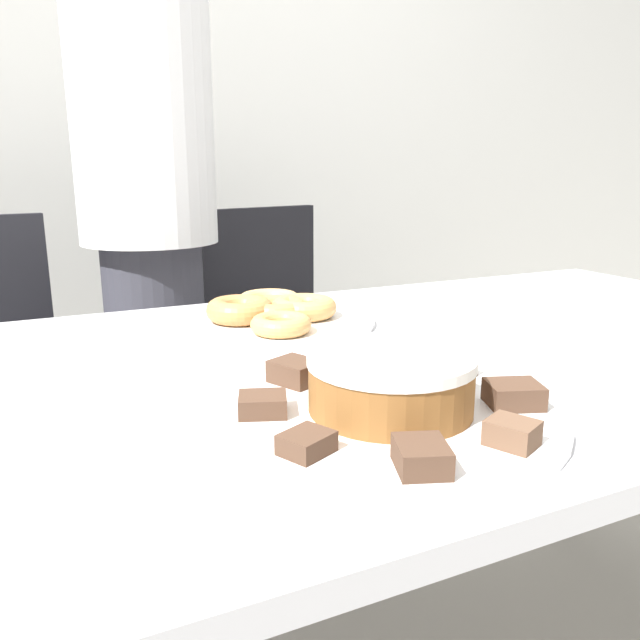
# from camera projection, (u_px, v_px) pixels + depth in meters

# --- Properties ---
(wall_back) EXTENTS (8.00, 0.05, 2.60)m
(wall_back) POSITION_uv_depth(u_px,v_px,m) (137.00, 78.00, 2.14)
(wall_back) COLOR beige
(wall_back) RESTS_ON ground_plane
(table) EXTENTS (1.91, 0.90, 0.73)m
(table) POSITION_uv_depth(u_px,v_px,m) (343.00, 404.00, 0.94)
(table) COLOR silver
(table) RESTS_ON ground_plane
(person_standing) EXTENTS (0.34, 0.34, 1.65)m
(person_standing) POSITION_uv_depth(u_px,v_px,m) (149.00, 222.00, 1.55)
(person_standing) COLOR #383842
(person_standing) RESTS_ON ground_plane
(office_chair_right) EXTENTS (0.53, 0.53, 0.89)m
(office_chair_right) POSITION_uv_depth(u_px,v_px,m) (289.00, 368.00, 1.86)
(office_chair_right) COLOR black
(office_chair_right) RESTS_ON ground_plane
(plate_cake) EXTENTS (0.38, 0.38, 0.01)m
(plate_cake) POSITION_uv_depth(u_px,v_px,m) (390.00, 414.00, 0.69)
(plate_cake) COLOR white
(plate_cake) RESTS_ON table
(plate_donuts) EXTENTS (0.35, 0.35, 0.01)m
(plate_donuts) POSITION_uv_depth(u_px,v_px,m) (276.00, 321.00, 1.11)
(plate_donuts) COLOR white
(plate_donuts) RESTS_ON table
(frosted_cake) EXTENTS (0.19, 0.19, 0.06)m
(frosted_cake) POSITION_uv_depth(u_px,v_px,m) (391.00, 382.00, 0.69)
(frosted_cake) COLOR brown
(frosted_cake) RESTS_ON plate_cake
(lamington_0) EXTENTS (0.05, 0.06, 0.02)m
(lamington_0) POSITION_uv_depth(u_px,v_px,m) (369.00, 362.00, 0.83)
(lamington_0) COLOR #513828
(lamington_0) RESTS_ON plate_cake
(lamington_1) EXTENTS (0.07, 0.07, 0.03)m
(lamington_1) POSITION_uv_depth(u_px,v_px,m) (296.00, 371.00, 0.78)
(lamington_1) COLOR #513828
(lamington_1) RESTS_ON plate_cake
(lamington_2) EXTENTS (0.06, 0.06, 0.02)m
(lamington_2) POSITION_uv_depth(u_px,v_px,m) (263.00, 404.00, 0.68)
(lamington_2) COLOR #513828
(lamington_2) RESTS_ON plate_cake
(lamington_3) EXTENTS (0.06, 0.06, 0.02)m
(lamington_3) POSITION_uv_depth(u_px,v_px,m) (307.00, 443.00, 0.59)
(lamington_3) COLOR #513828
(lamington_3) RESTS_ON plate_cake
(lamington_4) EXTENTS (0.06, 0.07, 0.02)m
(lamington_4) POSITION_uv_depth(u_px,v_px,m) (422.00, 456.00, 0.55)
(lamington_4) COLOR #513828
(lamington_4) RESTS_ON plate_cake
(lamington_5) EXTENTS (0.05, 0.06, 0.03)m
(lamington_5) POSITION_uv_depth(u_px,v_px,m) (512.00, 433.00, 0.60)
(lamington_5) COLOR brown
(lamington_5) RESTS_ON plate_cake
(lamington_6) EXTENTS (0.07, 0.07, 0.03)m
(lamington_6) POSITION_uv_depth(u_px,v_px,m) (514.00, 394.00, 0.70)
(lamington_6) COLOR #513828
(lamington_6) RESTS_ON plate_cake
(lamington_7) EXTENTS (0.07, 0.06, 0.03)m
(lamington_7) POSITION_uv_depth(u_px,v_px,m) (452.00, 368.00, 0.80)
(lamington_7) COLOR #513828
(lamington_7) RESTS_ON plate_cake
(donut_0) EXTENTS (0.12, 0.12, 0.03)m
(donut_0) POSITION_uv_depth(u_px,v_px,m) (276.00, 309.00, 1.10)
(donut_0) COLOR #D18E4C
(donut_0) RESTS_ON plate_donuts
(donut_1) EXTENTS (0.12, 0.12, 0.03)m
(donut_1) POSITION_uv_depth(u_px,v_px,m) (269.00, 301.00, 1.18)
(donut_1) COLOR #E5AD66
(donut_1) RESTS_ON plate_donuts
(donut_2) EXTENTS (0.12, 0.12, 0.04)m
(donut_2) POSITION_uv_depth(u_px,v_px,m) (240.00, 310.00, 1.09)
(donut_2) COLOR #C68447
(donut_2) RESTS_ON plate_donuts
(donut_3) EXTENTS (0.10, 0.10, 0.03)m
(donut_3) POSITION_uv_depth(u_px,v_px,m) (281.00, 324.00, 1.01)
(donut_3) COLOR tan
(donut_3) RESTS_ON plate_donuts
(donut_4) EXTENTS (0.12, 0.12, 0.04)m
(donut_4) POSITION_uv_depth(u_px,v_px,m) (304.00, 307.00, 1.12)
(donut_4) COLOR tan
(donut_4) RESTS_ON plate_donuts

